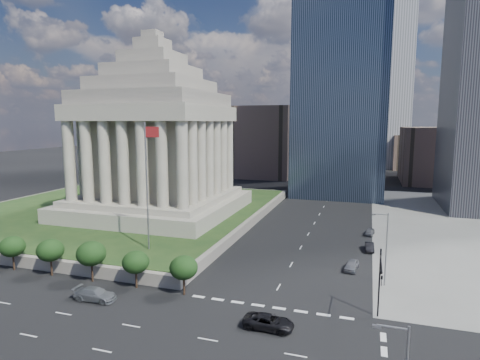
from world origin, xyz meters
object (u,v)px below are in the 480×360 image
at_px(suv_grey, 95,294).
at_px(parked_sedan_near, 352,265).
at_px(war_memorial, 155,124).
at_px(flagpole, 148,179).
at_px(street_lamp_north, 385,245).
at_px(traffic_signal_ne, 380,278).
at_px(parked_sedan_far, 370,232).
at_px(pickup_truck, 269,322).
at_px(parked_sedan_mid, 369,247).

xyz_separation_m(suv_grey, parked_sedan_near, (29.77, 20.50, -0.06)).
relative_size(war_memorial, suv_grey, 7.16).
distance_m(flagpole, suv_grey, 19.36).
bearing_deg(street_lamp_north, war_memorial, 154.08).
relative_size(traffic_signal_ne, parked_sedan_far, 2.09).
xyz_separation_m(flagpole, parked_sedan_far, (33.33, 25.96, -12.46)).
relative_size(street_lamp_north, pickup_truck, 1.84).
height_order(pickup_truck, parked_sedan_far, pickup_truck).
bearing_deg(pickup_truck, parked_sedan_near, -19.86).
xyz_separation_m(street_lamp_north, suv_grey, (-34.10, -15.90, -4.87)).
relative_size(street_lamp_north, parked_sedan_near, 2.35).
bearing_deg(war_memorial, flagpole, -63.11).
xyz_separation_m(traffic_signal_ne, pickup_truck, (-11.15, -4.65, -4.49)).
height_order(flagpole, street_lamp_north, flagpole).
height_order(street_lamp_north, pickup_truck, street_lamp_north).
distance_m(pickup_truck, suv_grey, 22.12).
distance_m(war_memorial, street_lamp_north, 54.92).
bearing_deg(war_memorial, parked_sedan_far, 2.47).
height_order(parked_sedan_near, parked_sedan_far, parked_sedan_near).
distance_m(traffic_signal_ne, parked_sedan_mid, 26.51).
bearing_deg(suv_grey, parked_sedan_mid, -49.25).
relative_size(parked_sedan_near, parked_sedan_far, 1.12).
relative_size(traffic_signal_ne, street_lamp_north, 0.80).
distance_m(parked_sedan_mid, parked_sedan_far, 10.18).
xyz_separation_m(parked_sedan_near, parked_sedan_mid, (2.50, 10.18, -0.05)).
bearing_deg(parked_sedan_far, traffic_signal_ne, -79.91).
bearing_deg(suv_grey, street_lamp_north, -67.81).
bearing_deg(parked_sedan_far, parked_sedan_mid, -81.49).
height_order(street_lamp_north, parked_sedan_far, street_lamp_north).
bearing_deg(parked_sedan_far, flagpole, -133.57).
bearing_deg(parked_sedan_mid, street_lamp_north, -86.08).
bearing_deg(parked_sedan_mid, parked_sedan_far, 86.87).
distance_m(war_memorial, parked_sedan_mid, 50.67).
relative_size(flagpole, traffic_signal_ne, 2.50).
relative_size(pickup_truck, suv_grey, 1.00).
relative_size(pickup_truck, parked_sedan_far, 1.43).
relative_size(flagpole, parked_sedan_far, 5.24).
xyz_separation_m(war_memorial, parked_sedan_mid, (45.50, -8.22, -20.72)).
bearing_deg(flagpole, war_memorial, 116.89).
xyz_separation_m(war_memorial, pickup_truck, (35.35, -38.96, -20.64)).
bearing_deg(traffic_signal_ne, parked_sedan_mid, 92.20).
height_order(traffic_signal_ne, street_lamp_north, street_lamp_north).
relative_size(traffic_signal_ne, suv_grey, 1.47).
bearing_deg(flagpole, pickup_truck, -32.84).
height_order(flagpole, suv_grey, flagpole).
distance_m(street_lamp_north, parked_sedan_mid, 15.71).
height_order(war_memorial, parked_sedan_near, war_memorial).
distance_m(flagpole, parked_sedan_near, 33.69).
bearing_deg(suv_grey, flagpole, 1.27).
relative_size(parked_sedan_near, parked_sedan_mid, 1.04).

